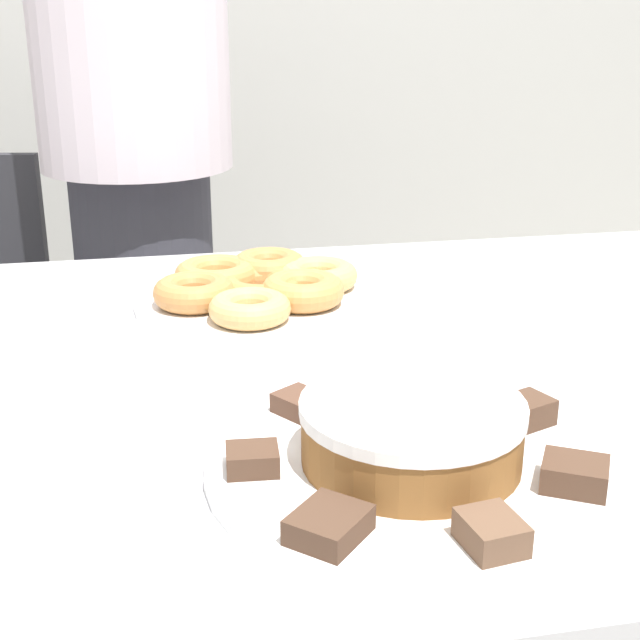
# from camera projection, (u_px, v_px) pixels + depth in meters

# --- Properties ---
(table) EXTENTS (1.95, 1.01, 0.76)m
(table) POSITION_uv_depth(u_px,v_px,m) (306.00, 417.00, 1.07)
(table) COLOR silver
(table) RESTS_ON ground_plane
(person_standing) EXTENTS (0.37, 0.37, 1.70)m
(person_standing) POSITION_uv_depth(u_px,v_px,m) (137.00, 144.00, 1.73)
(person_standing) COLOR #383842
(person_standing) RESTS_ON ground_plane
(plate_cake) EXTENTS (0.37, 0.37, 0.01)m
(plate_cake) POSITION_uv_depth(u_px,v_px,m) (410.00, 466.00, 0.80)
(plate_cake) COLOR white
(plate_cake) RESTS_ON table
(plate_donuts) EXTENTS (0.35, 0.35, 0.01)m
(plate_donuts) POSITION_uv_depth(u_px,v_px,m) (262.00, 300.00, 1.25)
(plate_donuts) COLOR white
(plate_donuts) RESTS_ON table
(frosted_cake) EXTENTS (0.20, 0.20, 0.06)m
(frosted_cake) POSITION_uv_depth(u_px,v_px,m) (412.00, 431.00, 0.79)
(frosted_cake) COLOR brown
(frosted_cake) RESTS_ON plate_cake
(lamington_0) EXTENTS (0.08, 0.08, 0.02)m
(lamington_0) POSITION_uv_depth(u_px,v_px,m) (329.00, 525.00, 0.68)
(lamington_0) COLOR #513828
(lamington_0) RESTS_ON plate_cake
(lamington_1) EXTENTS (0.05, 0.06, 0.02)m
(lamington_1) POSITION_uv_depth(u_px,v_px,m) (491.00, 533.00, 0.67)
(lamington_1) COLOR brown
(lamington_1) RESTS_ON plate_cake
(lamington_2) EXTENTS (0.07, 0.07, 0.02)m
(lamington_2) POSITION_uv_depth(u_px,v_px,m) (575.00, 474.00, 0.75)
(lamington_2) COLOR #513828
(lamington_2) RESTS_ON plate_cake
(lamington_3) EXTENTS (0.06, 0.05, 0.03)m
(lamington_3) POSITION_uv_depth(u_px,v_px,m) (526.00, 411.00, 0.87)
(lamington_3) COLOR #513828
(lamington_3) RESTS_ON plate_cake
(lamington_4) EXTENTS (0.05, 0.06, 0.03)m
(lamington_4) POSITION_uv_depth(u_px,v_px,m) (412.00, 384.00, 0.93)
(lamington_4) COLOR #513828
(lamington_4) RESTS_ON plate_cake
(lamington_5) EXTENTS (0.06, 0.06, 0.02)m
(lamington_5) POSITION_uv_depth(u_px,v_px,m) (301.00, 404.00, 0.89)
(lamington_5) COLOR brown
(lamington_5) RESTS_ON plate_cake
(lamington_6) EXTENTS (0.05, 0.04, 0.02)m
(lamington_6) POSITION_uv_depth(u_px,v_px,m) (252.00, 459.00, 0.78)
(lamington_6) COLOR #513828
(lamington_6) RESTS_ON plate_cake
(donut_0) EXTENTS (0.12, 0.12, 0.03)m
(donut_0) POSITION_uv_depth(u_px,v_px,m) (262.00, 286.00, 1.24)
(donut_0) COLOR #C68447
(donut_0) RESTS_ON plate_donuts
(donut_1) EXTENTS (0.11, 0.11, 0.04)m
(donut_1) POSITION_uv_depth(u_px,v_px,m) (272.00, 266.00, 1.32)
(donut_1) COLOR #C68447
(donut_1) RESTS_ON plate_donuts
(donut_2) EXTENTS (0.12, 0.12, 0.04)m
(donut_2) POSITION_uv_depth(u_px,v_px,m) (217.00, 275.00, 1.29)
(donut_2) COLOR #D18E4C
(donut_2) RESTS_ON plate_donuts
(donut_3) EXTENTS (0.11, 0.11, 0.04)m
(donut_3) POSITION_uv_depth(u_px,v_px,m) (194.00, 292.00, 1.21)
(donut_3) COLOR #C68447
(donut_3) RESTS_ON plate_donuts
(donut_4) EXTENTS (0.11, 0.11, 0.03)m
(donut_4) POSITION_uv_depth(u_px,v_px,m) (250.00, 308.00, 1.15)
(donut_4) COLOR #E5AD66
(donut_4) RESTS_ON plate_donuts
(donut_5) EXTENTS (0.11, 0.11, 0.04)m
(donut_5) POSITION_uv_depth(u_px,v_px,m) (303.00, 291.00, 1.21)
(donut_5) COLOR #D18E4C
(donut_5) RESTS_ON plate_donuts
(donut_6) EXTENTS (0.11, 0.11, 0.04)m
(donut_6) POSITION_uv_depth(u_px,v_px,m) (318.00, 275.00, 1.28)
(donut_6) COLOR #E5AD66
(donut_6) RESTS_ON plate_donuts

